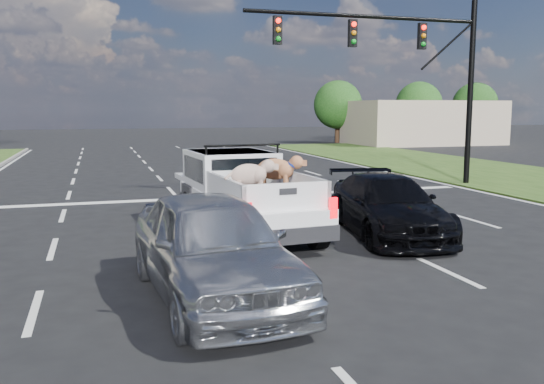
% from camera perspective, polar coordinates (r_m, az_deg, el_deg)
% --- Properties ---
extents(ground, '(160.00, 160.00, 0.00)m').
position_cam_1_polar(ground, '(10.17, 8.75, -8.69)').
color(ground, black).
rests_on(ground, ground).
extents(road_markings, '(17.75, 60.00, 0.01)m').
position_cam_1_polar(road_markings, '(16.16, -1.37, -2.24)').
color(road_markings, silver).
rests_on(road_markings, ground).
extents(traffic_signal, '(9.11, 0.31, 7.00)m').
position_cam_1_polar(traffic_signal, '(22.47, 14.11, 12.54)').
color(traffic_signal, black).
rests_on(traffic_signal, ground).
extents(building_right, '(12.00, 7.00, 3.60)m').
position_cam_1_polar(building_right, '(50.19, 14.69, 6.67)').
color(building_right, tan).
rests_on(building_right, ground).
extents(tree_far_d, '(4.20, 4.20, 5.40)m').
position_cam_1_polar(tree_far_d, '(50.96, 6.54, 8.57)').
color(tree_far_d, '#332114').
rests_on(tree_far_d, ground).
extents(tree_far_e, '(4.20, 4.20, 5.40)m').
position_cam_1_polar(tree_far_e, '(54.63, 14.34, 8.35)').
color(tree_far_e, '#332114').
rests_on(tree_far_e, ground).
extents(tree_far_f, '(4.20, 4.20, 5.40)m').
position_cam_1_polar(tree_far_f, '(57.97, 19.47, 8.12)').
color(tree_far_f, '#332114').
rests_on(tree_far_f, ground).
extents(pickup_truck, '(2.44, 5.76, 2.11)m').
position_cam_1_polar(pickup_truck, '(13.86, -2.86, 0.10)').
color(pickup_truck, black).
rests_on(pickup_truck, ground).
extents(silver_sedan, '(2.34, 5.03, 1.67)m').
position_cam_1_polar(silver_sedan, '(9.02, -5.86, -5.35)').
color(silver_sedan, '#B1B3B8').
rests_on(silver_sedan, ground).
extents(black_coupe, '(2.68, 5.05, 1.39)m').
position_cam_1_polar(black_coupe, '(13.75, 11.35, -1.33)').
color(black_coupe, black).
rests_on(black_coupe, ground).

